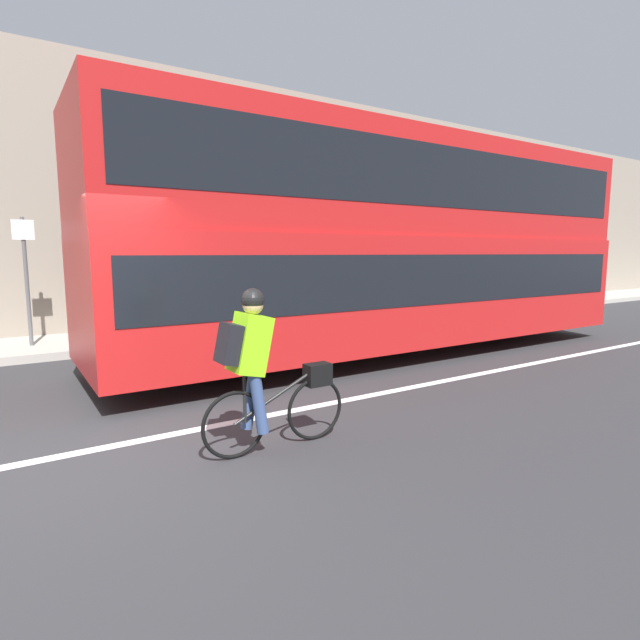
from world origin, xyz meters
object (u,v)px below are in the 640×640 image
bus (387,238)px  street_sign_post (26,274)px  cyclist_on_bike (260,365)px  trash_bin (157,315)px

bus → street_sign_post: bus is taller
bus → street_sign_post: (-5.58, 3.61, -0.66)m
cyclist_on_bike → street_sign_post: 6.79m
cyclist_on_bike → street_sign_post: street_sign_post is taller
trash_bin → street_sign_post: bearing=-179.8°
cyclist_on_bike → trash_bin: cyclist_on_bike is taller
bus → trash_bin: (-3.25, 3.61, -1.58)m
bus → street_sign_post: bearing=147.1°
cyclist_on_bike → street_sign_post: size_ratio=0.66×
cyclist_on_bike → bus: bearing=36.3°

